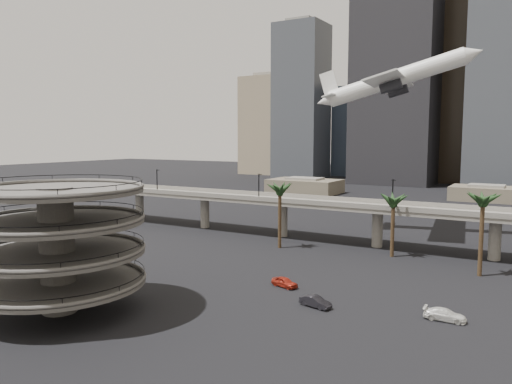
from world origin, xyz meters
The scene contains 10 objects.
ground centered at (0.00, 0.00, 0.00)m, with size 700.00×700.00×0.00m, color black.
parking_ramp centered at (-13.00, -4.00, 9.84)m, with size 22.20×22.20×17.35m.
overpass centered at (0.00, 55.00, 7.34)m, with size 130.00×9.30×14.70m.
palm_trees centered at (14.02, 44.65, 11.43)m, with size 42.40×10.40×14.00m.
low_buildings centered at (6.89, 142.30, 2.86)m, with size 135.00×27.50×6.80m.
skyline centered at (15.12, 217.08, 48.47)m, with size 269.00×86.00×132.41m.
airborne_jet centered at (9.01, 71.52, 35.78)m, with size 37.86×33.78×14.04m.
car_a centered at (7.28, 20.41, 0.75)m, with size 1.77×4.39×1.50m, color #B02919.
car_b centered at (14.95, 14.48, 0.74)m, with size 1.56×4.47×1.47m, color black.
car_c centered at (30.75, 18.06, 0.73)m, with size 2.06×5.06×1.47m, color white.
Camera 1 is at (40.83, -45.16, 22.52)m, focal length 35.00 mm.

